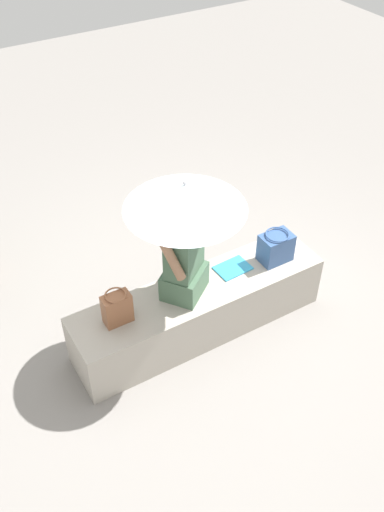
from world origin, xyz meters
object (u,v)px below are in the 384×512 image
object	(u,v)px
person_seated	(184,254)
tote_bag_canvas	(276,247)
magazine	(233,268)
parasol	(185,197)
handbag_black	(117,308)

from	to	relation	value
person_seated	tote_bag_canvas	world-z (taller)	person_seated
magazine	parasol	bearing A→B (deg)	7.00
handbag_black	tote_bag_canvas	distance (m)	1.41
person_seated	parasol	size ratio (longest dim) A/B	0.84
person_seated	magazine	world-z (taller)	person_seated
handbag_black	magazine	bearing A→B (deg)	-177.36
handbag_black	person_seated	bearing A→B (deg)	-177.93
handbag_black	tote_bag_canvas	world-z (taller)	handbag_black
tote_bag_canvas	magazine	xyz separation A→B (m)	(0.36, -0.08, -0.12)
parasol	tote_bag_canvas	bearing A→B (deg)	-179.56
parasol	magazine	bearing A→B (deg)	-170.03
tote_bag_canvas	parasol	bearing A→B (deg)	0.44
handbag_black	tote_bag_canvas	bearing A→B (deg)	178.71
parasol	magazine	size ratio (longest dim) A/B	3.81
parasol	person_seated	bearing A→B (deg)	-109.19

